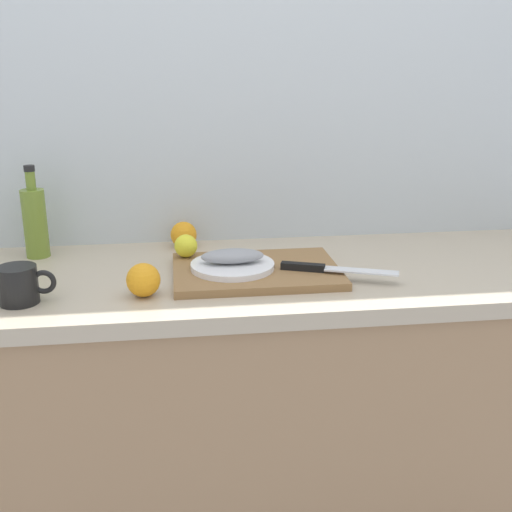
{
  "coord_description": "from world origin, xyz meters",
  "views": [
    {
      "loc": [
        -0.19,
        -1.51,
        1.42
      ],
      "look_at": [
        0.01,
        -0.03,
        0.95
      ],
      "focal_mm": 43.54,
      "sensor_mm": 36.0,
      "label": 1
    }
  ],
  "objects_px": {
    "orange_0": "(143,280)",
    "cutting_board": "(256,271)",
    "olive_oil_bottle": "(35,221)",
    "coffee_mug_0": "(19,285)",
    "chef_knife": "(324,268)",
    "lemon_0": "(186,246)",
    "white_plate": "(233,266)",
    "fish_fillet": "(232,256)"
  },
  "relations": [
    {
      "from": "orange_0",
      "to": "cutting_board",
      "type": "bearing_deg",
      "value": 22.4
    },
    {
      "from": "olive_oil_bottle",
      "to": "coffee_mug_0",
      "type": "xyz_separation_m",
      "value": [
        0.03,
        -0.36,
        -0.06
      ]
    },
    {
      "from": "cutting_board",
      "to": "chef_knife",
      "type": "bearing_deg",
      "value": -19.44
    },
    {
      "from": "chef_knife",
      "to": "coffee_mug_0",
      "type": "relative_size",
      "value": 2.21
    },
    {
      "from": "lemon_0",
      "to": "white_plate",
      "type": "bearing_deg",
      "value": -45.25
    },
    {
      "from": "olive_oil_bottle",
      "to": "chef_knife",
      "type": "bearing_deg",
      "value": -21.47
    },
    {
      "from": "chef_knife",
      "to": "coffee_mug_0",
      "type": "bearing_deg",
      "value": -154.05
    },
    {
      "from": "fish_fillet",
      "to": "olive_oil_bottle",
      "type": "xyz_separation_m",
      "value": [
        -0.52,
        0.24,
        0.05
      ]
    },
    {
      "from": "orange_0",
      "to": "lemon_0",
      "type": "bearing_deg",
      "value": 65.4
    },
    {
      "from": "white_plate",
      "to": "chef_knife",
      "type": "height_order",
      "value": "chef_knife"
    },
    {
      "from": "cutting_board",
      "to": "lemon_0",
      "type": "relative_size",
      "value": 6.8
    },
    {
      "from": "fish_fillet",
      "to": "white_plate",
      "type": "bearing_deg",
      "value": 180.0
    },
    {
      "from": "lemon_0",
      "to": "coffee_mug_0",
      "type": "distance_m",
      "value": 0.44
    },
    {
      "from": "cutting_board",
      "to": "lemon_0",
      "type": "distance_m",
      "value": 0.21
    },
    {
      "from": "white_plate",
      "to": "olive_oil_bottle",
      "type": "height_order",
      "value": "olive_oil_bottle"
    },
    {
      "from": "cutting_board",
      "to": "olive_oil_bottle",
      "type": "bearing_deg",
      "value": 157.97
    },
    {
      "from": "fish_fillet",
      "to": "olive_oil_bottle",
      "type": "distance_m",
      "value": 0.57
    },
    {
      "from": "lemon_0",
      "to": "coffee_mug_0",
      "type": "height_order",
      "value": "coffee_mug_0"
    },
    {
      "from": "cutting_board",
      "to": "coffee_mug_0",
      "type": "relative_size",
      "value": 3.28
    },
    {
      "from": "white_plate",
      "to": "chef_knife",
      "type": "relative_size",
      "value": 0.75
    },
    {
      "from": "fish_fillet",
      "to": "cutting_board",
      "type": "bearing_deg",
      "value": 2.37
    },
    {
      "from": "chef_knife",
      "to": "coffee_mug_0",
      "type": "distance_m",
      "value": 0.71
    },
    {
      "from": "olive_oil_bottle",
      "to": "orange_0",
      "type": "relative_size",
      "value": 3.23
    },
    {
      "from": "lemon_0",
      "to": "chef_knife",
      "type": "bearing_deg",
      "value": -26.73
    },
    {
      "from": "lemon_0",
      "to": "cutting_board",
      "type": "bearing_deg",
      "value": -32.82
    },
    {
      "from": "white_plate",
      "to": "coffee_mug_0",
      "type": "height_order",
      "value": "coffee_mug_0"
    },
    {
      "from": "cutting_board",
      "to": "olive_oil_bottle",
      "type": "xyz_separation_m",
      "value": [
        -0.58,
        0.23,
        0.09
      ]
    },
    {
      "from": "chef_knife",
      "to": "olive_oil_bottle",
      "type": "height_order",
      "value": "olive_oil_bottle"
    },
    {
      "from": "chef_knife",
      "to": "orange_0",
      "type": "distance_m",
      "value": 0.44
    },
    {
      "from": "coffee_mug_0",
      "to": "orange_0",
      "type": "distance_m",
      "value": 0.27
    },
    {
      "from": "fish_fillet",
      "to": "orange_0",
      "type": "bearing_deg",
      "value": -152.76
    },
    {
      "from": "chef_knife",
      "to": "orange_0",
      "type": "xyz_separation_m",
      "value": [
        -0.44,
        -0.06,
        0.01
      ]
    },
    {
      "from": "cutting_board",
      "to": "lemon_0",
      "type": "bearing_deg",
      "value": 147.18
    },
    {
      "from": "fish_fillet",
      "to": "orange_0",
      "type": "relative_size",
      "value": 2.01
    },
    {
      "from": "cutting_board",
      "to": "white_plate",
      "type": "bearing_deg",
      "value": -177.63
    },
    {
      "from": "coffee_mug_0",
      "to": "lemon_0",
      "type": "bearing_deg",
      "value": 31.79
    },
    {
      "from": "white_plate",
      "to": "orange_0",
      "type": "bearing_deg",
      "value": -152.76
    },
    {
      "from": "lemon_0",
      "to": "orange_0",
      "type": "bearing_deg",
      "value": -114.6
    },
    {
      "from": "cutting_board",
      "to": "fish_fillet",
      "type": "relative_size",
      "value": 2.64
    },
    {
      "from": "fish_fillet",
      "to": "coffee_mug_0",
      "type": "xyz_separation_m",
      "value": [
        -0.49,
        -0.12,
        -0.01
      ]
    },
    {
      "from": "white_plate",
      "to": "lemon_0",
      "type": "relative_size",
      "value": 3.44
    },
    {
      "from": "chef_knife",
      "to": "olive_oil_bottle",
      "type": "distance_m",
      "value": 0.8
    }
  ]
}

